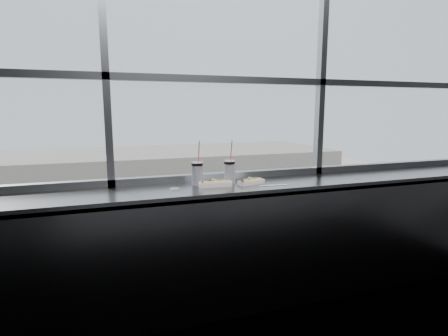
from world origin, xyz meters
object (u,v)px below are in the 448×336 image
object	(u,v)px
tree_left	(6,229)
tree_center	(137,217)
pedestrian_c	(176,235)
car_far_c	(272,239)
wrapper	(175,189)
car_near_e	(349,275)
hotdog_tray_right	(251,181)
soda_cup_left	(197,172)
hotdog_tray_left	(215,183)
loose_straw	(274,185)
tree_right	(230,202)
soda_cup_right	(229,170)
pedestrian_d	(212,229)
car_near_c	(153,312)

from	to	relation	value
tree_left	tree_center	distance (m)	10.21
pedestrian_c	car_far_c	bearing A→B (deg)	59.80
wrapper	car_near_e	bearing A→B (deg)	47.00
hotdog_tray_right	soda_cup_left	world-z (taller)	soda_cup_left
hotdog_tray_left	pedestrian_c	world-z (taller)	hotdog_tray_left
loose_straw	tree_right	xyz separation A→B (m)	(9.78, 28.42, -8.21)
hotdog_tray_left	loose_straw	xyz separation A→B (m)	(0.48, -0.13, -0.02)
loose_straw	soda_cup_left	bearing A→B (deg)	163.26
tree_left	tree_center	world-z (taller)	tree_left
hotdog_tray_right	tree_left	xyz separation A→B (m)	(-9.21, 28.30, -8.82)
hotdog_tray_right	soda_cup_right	xyz separation A→B (m)	(-0.16, 0.12, 0.09)
hotdog_tray_right	car_far_c	xyz separation A→B (m)	(12.51, 24.30, -10.90)
pedestrian_d	tree_left	world-z (taller)	tree_left
pedestrian_c	loose_straw	bearing A→B (deg)	-8.75
hotdog_tray_right	pedestrian_c	size ratio (longest dim) A/B	0.14
wrapper	car_near_e	world-z (taller)	wrapper
car_near_e	car_near_c	bearing A→B (deg)	92.17
hotdog_tray_right	tree_right	xyz separation A→B (m)	(9.93, 28.30, -8.23)
hotdog_tray_left	pedestrian_c	size ratio (longest dim) A/B	0.15
wrapper	soda_cup_right	bearing A→B (deg)	14.09
tree_right	car_near_e	bearing A→B (deg)	-69.00
tree_center	pedestrian_d	bearing A→B (deg)	6.57
soda_cup_left	loose_straw	distance (m)	0.66
car_near_c	wrapper	bearing A→B (deg)	172.32
loose_straw	tree_center	distance (m)	29.78
soda_cup_right	pedestrian_c	xyz separation A→B (m)	(4.78, 28.77, -11.24)
hotdog_tray_left	tree_center	distance (m)	29.68
hotdog_tray_left	wrapper	bearing A→B (deg)	-170.27
car_near_c	hotdog_tray_right	bearing A→B (deg)	174.65
soda_cup_left	car_near_c	size ratio (longest dim) A/B	0.06
car_near_e	soda_cup_left	bearing A→B (deg)	139.37
car_near_c	pedestrian_d	distance (m)	14.80
soda_cup_left	loose_straw	xyz separation A→B (m)	(0.60, -0.24, -0.11)
soda_cup_right	tree_right	size ratio (longest dim) A/B	0.07
loose_straw	wrapper	distance (m)	0.83
pedestrian_c	tree_right	world-z (taller)	tree_right
hotdog_tray_right	car_near_c	world-z (taller)	hotdog_tray_right
soda_cup_left	tree_left	bearing A→B (deg)	107.27
car_near_e	tree_left	xyz separation A→B (m)	(-23.75, 12.00, 2.11)
pedestrian_c	tree_right	xyz separation A→B (m)	(5.31, -0.59, 2.92)
tree_left	car_far_c	bearing A→B (deg)	-10.44
hotdog_tray_left	car_near_e	xyz separation A→B (m)	(14.86, 16.29, -10.93)
hotdog_tray_right	soda_cup_left	xyz separation A→B (m)	(-0.45, 0.11, 0.09)
pedestrian_c	tree_center	xyz separation A→B (m)	(-3.62, -0.59, 2.30)
soda_cup_left	tree_left	world-z (taller)	soda_cup_left
wrapper	pedestrian_c	size ratio (longest dim) A/B	0.05
tree_left	wrapper	bearing A→B (deg)	-73.21
loose_straw	tree_right	size ratio (longest dim) A/B	0.04
car_near_e	tree_right	distance (m)	13.13
car_far_c	tree_right	bearing A→B (deg)	29.71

